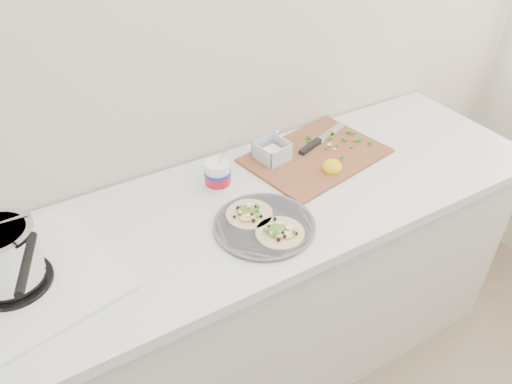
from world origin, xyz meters
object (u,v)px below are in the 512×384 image
tub (218,173)px  taco_plate (264,223)px  stove (8,266)px  cutboard (312,152)px

tub → taco_plate: bearing=-84.0°
stove → tub: bearing=-0.9°
taco_plate → tub: bearing=96.0°
tub → cutboard: tub is taller
tub → cutboard: bearing=0.0°
taco_plate → tub: (-0.03, 0.25, 0.05)m
taco_plate → tub: tub is taller
taco_plate → cutboard: (0.36, 0.25, 0.00)m
stove → tub: 0.68m
taco_plate → cutboard: 0.44m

